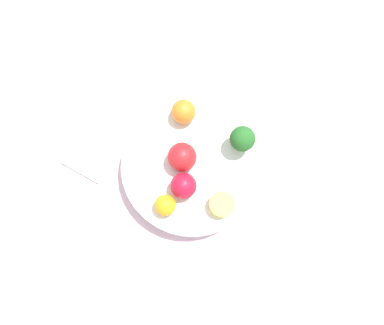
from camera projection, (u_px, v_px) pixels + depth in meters
name	position (u px, v px, depth m)	size (l,w,h in m)	color
ground_plane	(192.00, 172.00, 0.74)	(6.00, 6.00, 0.00)	gray
table_surface	(192.00, 171.00, 0.73)	(1.20, 1.20, 0.02)	silver
bowl	(192.00, 167.00, 0.70)	(0.26, 0.26, 0.04)	white
broccoli	(242.00, 139.00, 0.65)	(0.05, 0.05, 0.06)	#8CB76B
apple_red	(183.00, 155.00, 0.65)	(0.05, 0.05, 0.05)	red
apple_green	(186.00, 187.00, 0.64)	(0.05, 0.05, 0.05)	#B7142D
orange_front	(184.00, 112.00, 0.68)	(0.05, 0.05, 0.05)	orange
orange_back	(165.00, 205.00, 0.64)	(0.04, 0.04, 0.04)	orange
small_cup	(222.00, 205.00, 0.65)	(0.04, 0.04, 0.02)	#F4CC4C
spoon	(82.00, 170.00, 0.72)	(0.09, 0.03, 0.01)	silver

